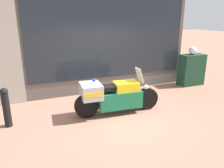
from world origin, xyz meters
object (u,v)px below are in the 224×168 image
Objects in this scene: utility_cabinet at (191,70)px; street_bollard at (6,107)px; paramedic_motorcycle at (113,95)px; white_helmet at (193,51)px.

utility_cabinet is 6.56m from street_bollard.
paramedic_motorcycle is 8.03× the size of white_helmet.
utility_cabinet is at bearing -11.60° from white_helmet.
paramedic_motorcycle is 4.07m from utility_cabinet.
street_bollard is (-6.48, -1.06, -0.08)m from utility_cabinet.
white_helmet reaches higher than street_bollard.
street_bollard is (-2.64, 0.29, -0.02)m from paramedic_motorcycle.
paramedic_motorcycle is 2.01× the size of utility_cabinet.
utility_cabinet is 0.75m from white_helmet.
white_helmet is (-0.03, 0.01, 0.75)m from utility_cabinet.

